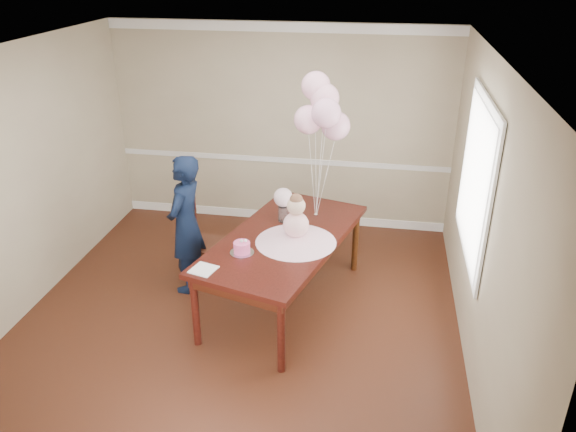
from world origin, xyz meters
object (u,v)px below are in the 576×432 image
(dining_chair_seat, at_px, (206,245))
(birthday_cake, at_px, (242,247))
(woman, at_px, (186,225))
(dining_table_top, at_px, (284,239))

(dining_chair_seat, bearing_deg, birthday_cake, -43.21)
(dining_chair_seat, bearing_deg, woman, -118.66)
(dining_chair_seat, xyz_separation_m, woman, (-0.14, -0.20, 0.34))
(dining_chair_seat, distance_m, woman, 0.42)
(birthday_cake, bearing_deg, dining_table_top, 50.47)
(dining_table_top, relative_size, woman, 1.38)
(birthday_cake, bearing_deg, woman, 144.20)
(birthday_cake, relative_size, woman, 0.10)
(dining_chair_seat, bearing_deg, dining_table_top, -12.38)
(dining_table_top, xyz_separation_m, dining_chair_seat, (-0.97, 0.34, -0.34))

